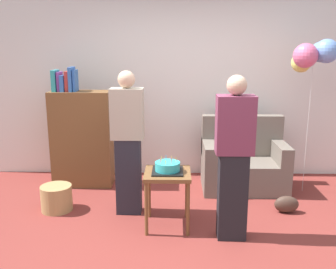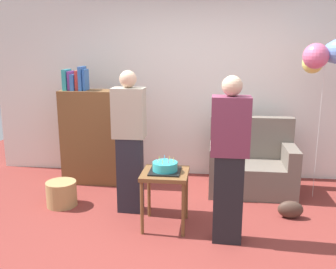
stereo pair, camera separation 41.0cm
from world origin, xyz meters
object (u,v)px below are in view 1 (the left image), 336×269
Objects in this scene: bookshelf at (82,137)px; balloon_bunch at (314,55)px; birthday_cake at (168,167)px; person_holding_cake at (234,158)px; handbag at (286,204)px; side_table at (168,180)px; wicker_basket at (57,198)px; person_blowing_candles at (128,143)px; couch at (243,163)px.

bookshelf is 3.17m from balloon_bunch.
bookshelf is 5.05× the size of birthday_cake.
person_holding_cake is 5.82× the size of handbag.
birthday_cake reaches higher than side_table.
person_holding_cake is at bearing -19.45° from birthday_cake.
wicker_basket is at bearing 179.68° from handbag.
birthday_cake is 1.45m from wicker_basket.
birthday_cake is at bearing -20.43° from person_blowing_candles.
wicker_basket is (-0.11, -0.86, -0.53)m from bookshelf.
wicker_basket reaches higher than handbag.
wicker_basket is at bearing -97.48° from bookshelf.
couch is at bearing -104.19° from person_holding_cake.
balloon_bunch is (2.22, 0.66, 0.94)m from person_blowing_candles.
wicker_basket is 1.29× the size of handbag.
balloon_bunch is (3.08, 0.64, 1.63)m from wicker_basket.
birthday_cake is at bearing -45.89° from bookshelf.
person_blowing_candles is at bearing -1.72° from wicker_basket.
bookshelf is 4.49× the size of wicker_basket.
handbag is at bearing 14.64° from side_table.
bookshelf is at bearing -38.28° from person_holding_cake.
bookshelf is 1.73m from side_table.
wicker_basket is at bearing 164.10° from birthday_cake.
couch is 0.67× the size of person_blowing_candles.
bookshelf is at bearing 177.97° from couch.
bookshelf is (-2.19, 0.08, 0.34)m from couch.
handbag is (2.68, -0.01, -0.05)m from wicker_basket.
person_blowing_candles is at bearing 142.42° from birthday_cake.
couch is 1.73m from person_blowing_candles.
person_blowing_candles is (-0.45, 0.35, 0.32)m from side_table.
bookshelf is 2.65× the size of side_table.
person_holding_cake is (1.10, -0.57, 0.00)m from person_blowing_candles.
balloon_bunch is (2.96, -0.22, 1.10)m from bookshelf.
couch reaches higher than handbag.
person_blowing_candles is at bearing -163.37° from balloon_bunch.
birthday_cake is at bearing -165.36° from handbag.
person_holding_cake is at bearing -104.35° from couch.
handbag is 0.14× the size of balloon_bunch.
person_holding_cake is (0.65, -0.23, 0.17)m from birthday_cake.
handbag is at bearing 17.49° from person_blowing_candles.
wicker_basket is at bearing -164.56° from person_blowing_candles.
couch is at bearing -2.03° from bookshelf.
couch is 0.68× the size of bookshelf.
couch is at bearing 18.73° from wicker_basket.
balloon_bunch reaches higher than handbag.
wicker_basket is at bearing 164.10° from side_table.
birthday_cake is at bearing -150.27° from balloon_bunch.
side_table is at bearing -170.92° from birthday_cake.
couch is 3.44× the size of birthday_cake.
person_holding_cake is at bearing -132.22° from balloon_bunch.
bookshelf is 2.77m from handbag.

